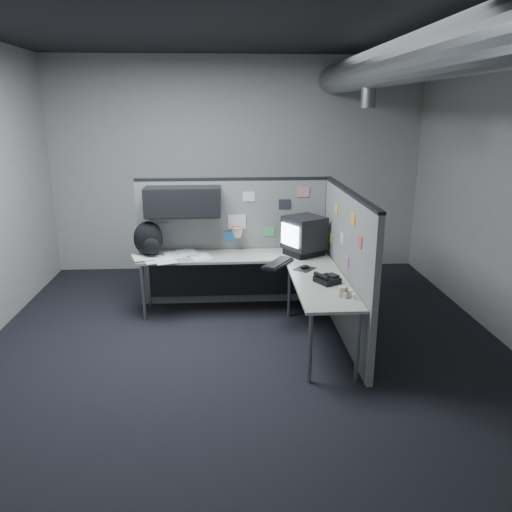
{
  "coord_description": "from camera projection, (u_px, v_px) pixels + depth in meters",
  "views": [
    {
      "loc": [
        -0.18,
        -4.86,
        2.45
      ],
      "look_at": [
        0.13,
        0.35,
        0.9
      ],
      "focal_mm": 35.0,
      "sensor_mm": 36.0,
      "label": 1
    }
  ],
  "objects": [
    {
      "name": "partition_right",
      "position": [
        346.0,
        265.0,
        5.39
      ],
      "size": [
        0.07,
        2.23,
        1.63
      ],
      "color": "slate",
      "rests_on": "ground"
    },
    {
      "name": "cup",
      "position": [
        342.0,
        292.0,
        4.72
      ],
      "size": [
        0.08,
        0.08,
        0.1
      ],
      "primitive_type": "cylinder",
      "rotation": [
        0.0,
        0.0,
        -0.18
      ],
      "color": "#BBB7A5",
      "rests_on": "desk"
    },
    {
      "name": "phone",
      "position": [
        327.0,
        279.0,
        5.11
      ],
      "size": [
        0.28,
        0.29,
        0.11
      ],
      "rotation": [
        0.0,
        0.0,
        0.33
      ],
      "color": "black",
      "rests_on": "desk"
    },
    {
      "name": "papers",
      "position": [
        171.0,
        257.0,
        5.98
      ],
      "size": [
        1.0,
        0.73,
        0.02
      ],
      "rotation": [
        0.0,
        0.0,
        0.32
      ],
      "color": "white",
      "rests_on": "desk"
    },
    {
      "name": "desk",
      "position": [
        255.0,
        271.0,
        5.86
      ],
      "size": [
        2.31,
        2.11,
        0.73
      ],
      "color": "#9E9A8E",
      "rests_on": "ground"
    },
    {
      "name": "monitor",
      "position": [
        304.0,
        235.0,
        6.03
      ],
      "size": [
        0.56,
        0.56,
        0.47
      ],
      "rotation": [
        0.0,
        0.0,
        -0.26
      ],
      "color": "black",
      "rests_on": "desk"
    },
    {
      "name": "room",
      "position": [
        302.0,
        146.0,
        4.8
      ],
      "size": [
        5.62,
        5.62,
        3.22
      ],
      "color": "black",
      "rests_on": "ground"
    },
    {
      "name": "bottles",
      "position": [
        348.0,
        294.0,
        4.73
      ],
      "size": [
        0.12,
        0.15,
        0.07
      ],
      "rotation": [
        0.0,
        0.0,
        -0.01
      ],
      "color": "silver",
      "rests_on": "desk"
    },
    {
      "name": "backpack",
      "position": [
        149.0,
        239.0,
        5.98
      ],
      "size": [
        0.36,
        0.32,
        0.43
      ],
      "rotation": [
        0.0,
        0.0,
        0.04
      ],
      "color": "black",
      "rests_on": "desk"
    },
    {
      "name": "partition_back",
      "position": [
        221.0,
        229.0,
        6.24
      ],
      "size": [
        2.44,
        0.42,
        1.63
      ],
      "color": "slate",
      "rests_on": "ground"
    },
    {
      "name": "keyboard",
      "position": [
        278.0,
        264.0,
        5.68
      ],
      "size": [
        0.41,
        0.51,
        0.04
      ],
      "rotation": [
        0.0,
        0.0,
        0.23
      ],
      "color": "black",
      "rests_on": "desk"
    },
    {
      "name": "mouse",
      "position": [
        305.0,
        268.0,
        5.55
      ],
      "size": [
        0.28,
        0.29,
        0.05
      ],
      "rotation": [
        0.0,
        0.0,
        0.08
      ],
      "color": "black",
      "rests_on": "desk"
    }
  ]
}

